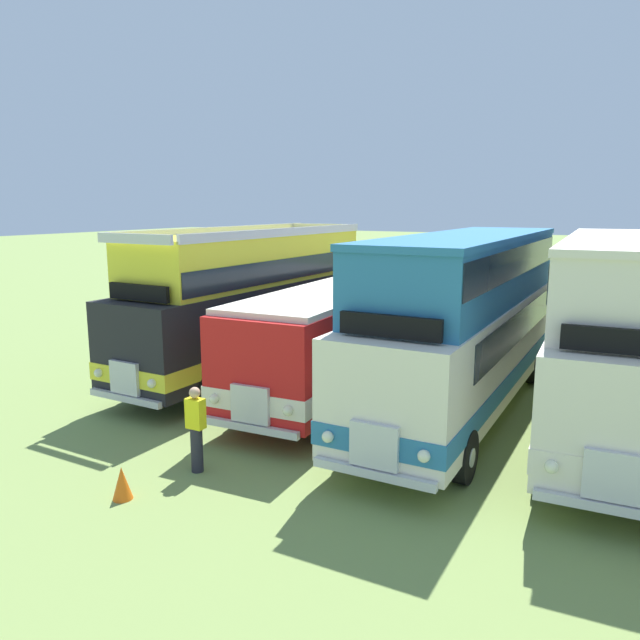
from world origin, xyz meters
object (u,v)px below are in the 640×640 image
Objects in this scene: cone_near_end at (122,483)px; bus_first_in_row at (252,298)px; bus_second_in_row at (347,329)px; bus_fourth_in_row at (619,326)px; marshal_person at (196,429)px; bus_third_in_row at (466,316)px.

bus_first_in_row is at bearing 108.85° from cone_near_end.
bus_second_in_row is 6.88m from bus_fourth_in_row.
bus_fourth_in_row is 9.66m from marshal_person.
bus_fourth_in_row reaches higher than cone_near_end.
marshal_person is at bearing -137.63° from bus_fourth_in_row.
bus_second_in_row is 8.07m from cone_near_end.
bus_third_in_row is 8.83m from cone_near_end.
bus_first_in_row is at bearing 174.52° from bus_third_in_row.
bus_first_in_row is 0.94× the size of bus_third_in_row.
bus_second_in_row is 0.97× the size of bus_fourth_in_row.
bus_fourth_in_row is at bearing -1.28° from bus_first_in_row.
marshal_person is at bearing -64.12° from bus_first_in_row.
bus_first_in_row reaches higher than marshal_person.
bus_first_in_row is 6.88m from bus_third_in_row.
bus_third_in_row reaches higher than bus_second_in_row.
bus_first_in_row is at bearing 178.72° from bus_fourth_in_row.
bus_second_in_row is at bearing 85.52° from cone_near_end.
cone_near_end is at bearing -105.42° from marshal_person.
marshal_person is at bearing 74.58° from cone_near_end.
bus_second_in_row is (3.42, -0.29, -0.60)m from bus_first_in_row.
cone_near_end is (2.80, -8.20, -2.05)m from bus_first_in_row.
bus_first_in_row is 6.02× the size of marshal_person.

